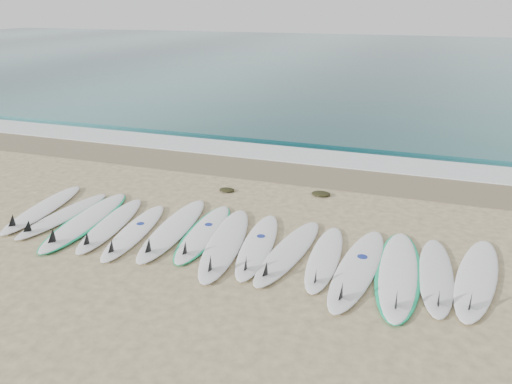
% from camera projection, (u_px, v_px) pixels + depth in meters
% --- Properties ---
extents(ground, '(120.00, 120.00, 0.00)m').
position_uv_depth(ground, '(228.00, 243.00, 8.69)').
color(ground, tan).
extents(ocean, '(120.00, 55.00, 0.03)m').
position_uv_depth(ocean, '(393.00, 58.00, 37.32)').
color(ocean, '#21585C').
rests_on(ocean, ground).
extents(wet_sand_band, '(120.00, 1.80, 0.01)m').
position_uv_depth(wet_sand_band, '(291.00, 172.00, 12.30)').
color(wet_sand_band, '#73664C').
rests_on(wet_sand_band, ground).
extents(foam_band, '(120.00, 1.40, 0.04)m').
position_uv_depth(foam_band, '(305.00, 156.00, 13.53)').
color(foam_band, silver).
rests_on(foam_band, ground).
extents(wave_crest, '(120.00, 1.00, 0.10)m').
position_uv_depth(wave_crest, '(317.00, 141.00, 14.84)').
color(wave_crest, '#21585C').
rests_on(wave_crest, ground).
extents(surfboard_0, '(0.90, 2.64, 0.33)m').
position_uv_depth(surfboard_0, '(42.00, 209.00, 9.97)').
color(surfboard_0, white).
rests_on(surfboard_0, ground).
extents(surfboard_1, '(0.64, 2.45, 0.31)m').
position_uv_depth(surfboard_1, '(62.00, 216.00, 9.67)').
color(surfboard_1, white).
rests_on(surfboard_1, ground).
extents(surfboard_2, '(0.99, 2.93, 0.37)m').
position_uv_depth(surfboard_2, '(85.00, 221.00, 9.45)').
color(surfboard_2, white).
rests_on(surfboard_2, ground).
extents(surfboard_3, '(0.91, 2.56, 0.32)m').
position_uv_depth(surfboard_3, '(110.00, 225.00, 9.26)').
color(surfboard_3, white).
rests_on(surfboard_3, ground).
extents(surfboard_4, '(0.84, 2.50, 0.31)m').
position_uv_depth(surfboard_4, '(133.00, 232.00, 8.98)').
color(surfboard_4, white).
rests_on(surfboard_4, ground).
extents(surfboard_5, '(0.84, 2.86, 0.36)m').
position_uv_depth(surfboard_5, '(172.00, 229.00, 9.07)').
color(surfboard_5, white).
rests_on(surfboard_5, ground).
extents(surfboard_6, '(0.84, 2.57, 0.32)m').
position_uv_depth(surfboard_6, '(203.00, 233.00, 8.97)').
color(surfboard_6, white).
rests_on(surfboard_6, ground).
extents(surfboard_7, '(1.08, 2.92, 0.37)m').
position_uv_depth(surfboard_7, '(224.00, 244.00, 8.53)').
color(surfboard_7, white).
rests_on(surfboard_7, ground).
extents(surfboard_8, '(0.85, 2.58, 0.32)m').
position_uv_depth(surfboard_8, '(257.00, 246.00, 8.47)').
color(surfboard_8, white).
rests_on(surfboard_8, ground).
extents(surfboard_9, '(0.81, 2.62, 0.33)m').
position_uv_depth(surfboard_9, '(288.00, 252.00, 8.25)').
color(surfboard_9, white).
rests_on(surfboard_9, ground).
extents(surfboard_10, '(0.60, 2.38, 0.30)m').
position_uv_depth(surfboard_10, '(324.00, 258.00, 8.07)').
color(surfboard_10, white).
rests_on(surfboard_10, ground).
extents(surfboard_11, '(0.82, 2.86, 0.36)m').
position_uv_depth(surfboard_11, '(357.00, 269.00, 7.74)').
color(surfboard_11, white).
rests_on(surfboard_11, ground).
extents(surfboard_12, '(0.81, 2.90, 0.36)m').
position_uv_depth(surfboard_12, '(398.00, 273.00, 7.63)').
color(surfboard_12, white).
rests_on(surfboard_12, ground).
extents(surfboard_13, '(0.61, 2.49, 0.32)m').
position_uv_depth(surfboard_13, '(436.00, 276.00, 7.55)').
color(surfboard_13, silver).
rests_on(surfboard_13, ground).
extents(surfboard_14, '(0.98, 2.79, 0.35)m').
position_uv_depth(surfboard_14, '(477.00, 278.00, 7.47)').
color(surfboard_14, white).
rests_on(surfboard_14, ground).
extents(seaweed_near, '(0.35, 0.27, 0.07)m').
position_uv_depth(seaweed_near, '(227.00, 190.00, 11.05)').
color(seaweed_near, black).
rests_on(seaweed_near, ground).
extents(seaweed_far, '(0.41, 0.32, 0.08)m').
position_uv_depth(seaweed_far, '(321.00, 194.00, 10.81)').
color(seaweed_far, black).
rests_on(seaweed_far, ground).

